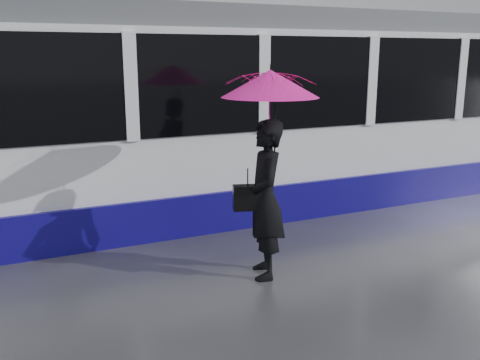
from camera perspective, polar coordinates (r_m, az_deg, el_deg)
ground at (r=7.04m, az=0.94°, el=-8.68°), size 90.00×90.00×0.00m
rails at (r=9.22m, az=-5.93°, el=-3.33°), size 34.00×1.51×0.02m
tram at (r=8.42m, az=-23.44°, el=5.40°), size 26.00×2.56×3.35m
woman at (r=6.33m, az=2.69°, el=-2.11°), size 0.65×0.80×1.91m
umbrella at (r=6.15m, az=3.22°, el=8.21°), size 1.41×1.41×1.29m
handbag at (r=6.24m, az=0.82°, el=-1.89°), size 0.37×0.25×0.48m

